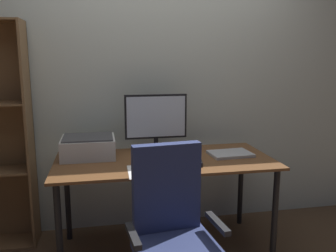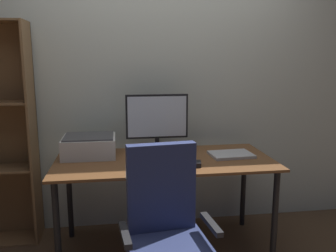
% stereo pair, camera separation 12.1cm
% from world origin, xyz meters
% --- Properties ---
extents(ground_plane, '(12.00, 12.00, 0.00)m').
position_xyz_m(ground_plane, '(0.00, 0.00, 0.00)').
color(ground_plane, '#4C3826').
extents(back_wall, '(6.40, 0.10, 2.60)m').
position_xyz_m(back_wall, '(0.00, 0.55, 1.30)').
color(back_wall, beige).
rests_on(back_wall, ground).
extents(desk, '(1.63, 0.76, 0.74)m').
position_xyz_m(desk, '(0.00, 0.00, 0.66)').
color(desk, brown).
rests_on(desk, ground).
extents(monitor, '(0.50, 0.20, 0.47)m').
position_xyz_m(monitor, '(-0.03, 0.24, 1.00)').
color(monitor, black).
rests_on(monitor, desk).
extents(keyboard, '(0.29, 0.12, 0.02)m').
position_xyz_m(keyboard, '(-0.03, -0.22, 0.75)').
color(keyboard, '#B7BABC').
rests_on(keyboard, desk).
extents(mouse, '(0.07, 0.10, 0.03)m').
position_xyz_m(mouse, '(0.20, -0.20, 0.76)').
color(mouse, black).
rests_on(mouse, desk).
extents(coffee_mug, '(0.10, 0.08, 0.09)m').
position_xyz_m(coffee_mug, '(0.02, -0.03, 0.78)').
color(coffee_mug, '#387F51').
rests_on(coffee_mug, desk).
extents(laptop, '(0.33, 0.25, 0.02)m').
position_xyz_m(laptop, '(0.53, 0.02, 0.75)').
color(laptop, '#B7BABC').
rests_on(laptop, desk).
extents(printer, '(0.40, 0.34, 0.16)m').
position_xyz_m(printer, '(-0.56, 0.18, 0.82)').
color(printer, silver).
rests_on(printer, desk).
extents(paper_sheet, '(0.22, 0.30, 0.00)m').
position_xyz_m(paper_sheet, '(-0.19, -0.26, 0.74)').
color(paper_sheet, white).
rests_on(paper_sheet, desk).
extents(office_chair, '(0.54, 0.54, 1.01)m').
position_xyz_m(office_chair, '(-0.09, -0.74, 0.46)').
color(office_chair, '#232326').
rests_on(office_chair, ground).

